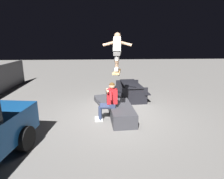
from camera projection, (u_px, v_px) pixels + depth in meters
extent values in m
plane|color=slate|center=(117.00, 115.00, 6.59)|extent=(40.00, 40.00, 0.00)
cube|color=#38383D|center=(121.00, 112.00, 6.29)|extent=(1.83, 0.82, 0.45)
cube|color=#2D3856|center=(112.00, 105.00, 6.13)|extent=(0.32, 0.20, 0.12)
cube|color=red|center=(112.00, 96.00, 6.05)|extent=(0.21, 0.35, 0.50)
sphere|color=tan|center=(112.00, 86.00, 5.96)|extent=(0.20, 0.20, 0.20)
sphere|color=#533719|center=(112.00, 85.00, 5.96)|extent=(0.19, 0.19, 0.19)
cylinder|color=red|center=(111.00, 96.00, 5.83)|extent=(0.19, 0.09, 0.29)
cylinder|color=tan|center=(107.00, 92.00, 5.88)|extent=(0.24, 0.08, 0.19)
cylinder|color=red|center=(110.00, 92.00, 6.22)|extent=(0.19, 0.09, 0.29)
cylinder|color=tan|center=(107.00, 90.00, 6.11)|extent=(0.24, 0.08, 0.19)
cylinder|color=#2D3856|center=(106.00, 107.00, 6.03)|extent=(0.16, 0.41, 0.14)
cylinder|color=#2D3856|center=(100.00, 114.00, 6.07)|extent=(0.11, 0.11, 0.41)
cube|color=white|center=(99.00, 120.00, 6.12)|extent=(0.11, 0.26, 0.08)
cylinder|color=#2D3856|center=(106.00, 105.00, 6.20)|extent=(0.16, 0.41, 0.14)
cylinder|color=#2D3856|center=(100.00, 112.00, 6.24)|extent=(0.11, 0.11, 0.41)
cube|color=white|center=(99.00, 118.00, 6.29)|extent=(0.11, 0.26, 0.08)
cube|color=#AD8451|center=(117.00, 72.00, 5.75)|extent=(0.82, 0.33, 0.03)
cube|color=#AD8451|center=(118.00, 69.00, 6.18)|extent=(0.15, 0.22, 0.05)
cube|color=#AD8451|center=(116.00, 74.00, 5.31)|extent=(0.15, 0.22, 0.06)
cube|color=#99999E|center=(117.00, 71.00, 6.03)|extent=(0.09, 0.17, 0.03)
cylinder|color=white|center=(115.00, 72.00, 6.04)|extent=(0.06, 0.04, 0.05)
cylinder|color=white|center=(120.00, 72.00, 6.02)|extent=(0.06, 0.04, 0.05)
cube|color=#99999E|center=(116.00, 74.00, 5.49)|extent=(0.09, 0.17, 0.03)
cylinder|color=white|center=(113.00, 75.00, 5.50)|extent=(0.06, 0.04, 0.05)
cylinder|color=white|center=(119.00, 75.00, 5.48)|extent=(0.06, 0.04, 0.05)
cube|color=white|center=(117.00, 68.00, 5.89)|extent=(0.27, 0.14, 0.08)
cube|color=white|center=(116.00, 69.00, 5.55)|extent=(0.27, 0.14, 0.08)
cylinder|color=tan|center=(117.00, 63.00, 5.80)|extent=(0.25, 0.14, 0.31)
cylinder|color=#5B5957|center=(117.00, 57.00, 5.68)|extent=(0.35, 0.18, 0.33)
cylinder|color=tan|center=(117.00, 64.00, 5.56)|extent=(0.25, 0.14, 0.31)
cylinder|color=#5B5957|center=(117.00, 57.00, 5.58)|extent=(0.35, 0.18, 0.33)
cube|color=#5B5957|center=(117.00, 53.00, 5.60)|extent=(0.33, 0.25, 0.12)
cube|color=silver|center=(117.00, 45.00, 5.62)|extent=(0.48, 0.29, 0.52)
sphere|color=tan|center=(117.00, 36.00, 5.60)|extent=(0.20, 0.20, 0.20)
cylinder|color=tan|center=(110.00, 43.00, 5.64)|extent=(0.15, 0.45, 0.19)
cylinder|color=tan|center=(124.00, 43.00, 5.60)|extent=(0.15, 0.45, 0.19)
cube|color=#38383D|center=(108.00, 102.00, 7.88)|extent=(1.30, 1.18, 0.06)
cube|color=#38383D|center=(108.00, 101.00, 7.86)|extent=(1.26, 1.17, 0.34)
cube|color=#38383D|center=(98.00, 101.00, 7.84)|extent=(0.94, 0.33, 0.16)
cube|color=#38383D|center=(118.00, 101.00, 7.89)|extent=(0.94, 0.33, 0.16)
cube|color=black|center=(131.00, 84.00, 8.24)|extent=(1.74, 0.80, 0.06)
cube|color=black|center=(118.00, 91.00, 8.26)|extent=(1.71, 0.34, 0.04)
cube|color=black|center=(142.00, 90.00, 8.39)|extent=(1.71, 0.34, 0.04)
cube|color=black|center=(127.00, 87.00, 9.08)|extent=(0.12, 1.10, 0.72)
cube|color=black|center=(135.00, 96.00, 7.60)|extent=(0.12, 1.10, 0.72)
cylinder|color=slate|center=(23.00, 71.00, 11.84)|extent=(0.05, 0.05, 1.40)
cylinder|color=black|center=(25.00, 138.00, 4.46)|extent=(0.63, 0.31, 0.60)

